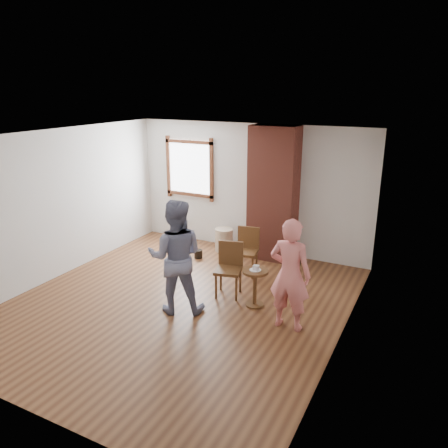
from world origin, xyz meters
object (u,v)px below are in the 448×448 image
at_px(stoneware_crock, 224,240).
at_px(dining_chair_right, 247,248).
at_px(man, 176,257).
at_px(person_pink, 290,275).
at_px(dining_chair_left, 229,266).
at_px(side_table, 255,282).

xyz_separation_m(stoneware_crock, dining_chair_right, (0.88, -0.82, 0.24)).
bearing_deg(man, dining_chair_right, -126.43).
distance_m(dining_chair_right, man, 1.84).
bearing_deg(man, person_pink, 165.47).
distance_m(dining_chair_left, dining_chair_right, 0.90).
height_order(side_table, person_pink, person_pink).
height_order(stoneware_crock, dining_chair_left, dining_chair_left).
height_order(dining_chair_right, person_pink, person_pink).
height_order(dining_chair_left, man, man).
relative_size(man, person_pink, 1.08).
distance_m(stoneware_crock, man, 2.70).
bearing_deg(stoneware_crock, dining_chair_left, -60.54).
distance_m(stoneware_crock, dining_chair_right, 1.23).
relative_size(side_table, man, 0.34).
xyz_separation_m(stoneware_crock, dining_chair_left, (0.97, -1.71, 0.25)).
bearing_deg(dining_chair_left, stoneware_crock, 105.54).
bearing_deg(man, stoneware_crock, -103.22).
bearing_deg(dining_chair_left, dining_chair_right, 81.62).
relative_size(dining_chair_left, dining_chair_right, 1.03).
distance_m(side_table, person_pink, 0.86).
bearing_deg(stoneware_crock, man, -78.86).
height_order(dining_chair_left, person_pink, person_pink).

